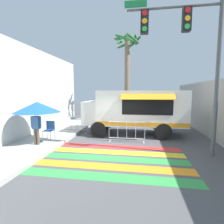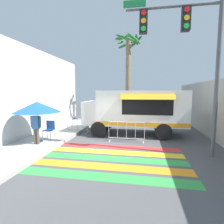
% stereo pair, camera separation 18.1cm
% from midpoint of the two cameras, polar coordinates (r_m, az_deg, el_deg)
% --- Properties ---
extents(ground_plane, '(60.00, 60.00, 0.00)m').
position_cam_midpoint_polar(ground_plane, '(8.20, -1.27, -12.09)').
color(ground_plane, '#4C4C4F').
extents(sidewalk_left, '(4.40, 16.00, 0.18)m').
position_cam_midpoint_polar(sidewalk_left, '(10.06, -28.59, -8.86)').
color(sidewalk_left, '#A8A59E').
rests_on(sidewalk_left, ground_plane).
extents(building_left_facade, '(0.25, 16.00, 5.18)m').
position_cam_midpoint_polar(building_left_facade, '(9.93, -30.67, 5.44)').
color(building_left_facade, silver).
rests_on(building_left_facade, ground_plane).
extents(concrete_wall_right, '(0.20, 16.00, 3.30)m').
position_cam_midpoint_polar(concrete_wall_right, '(11.41, 29.44, 0.79)').
color(concrete_wall_right, '#A39E93').
rests_on(concrete_wall_right, ground_plane).
extents(crosswalk_painted, '(6.40, 3.60, 0.01)m').
position_cam_midpoint_polar(crosswalk_painted, '(7.17, -2.93, -14.83)').
color(crosswalk_painted, green).
rests_on(crosswalk_painted, ground_plane).
extents(food_truck, '(6.08, 2.80, 2.71)m').
position_cam_midpoint_polar(food_truck, '(10.85, 6.54, 1.05)').
color(food_truck, white).
rests_on(food_truck, ground_plane).
extents(traffic_signal_pole, '(3.77, 0.29, 6.39)m').
position_cam_midpoint_polar(traffic_signal_pole, '(7.96, 22.95, 19.96)').
color(traffic_signal_pole, '#515456').
rests_on(traffic_signal_pole, ground_plane).
extents(patio_umbrella, '(2.19, 2.19, 1.98)m').
position_cam_midpoint_polar(patio_umbrella, '(9.17, -23.75, 1.43)').
color(patio_umbrella, black).
rests_on(patio_umbrella, sidewalk_left).
extents(folding_chair, '(0.47, 0.47, 0.96)m').
position_cam_midpoint_polar(folding_chair, '(9.64, -20.25, -5.03)').
color(folding_chair, '#4C4C51').
rests_on(folding_chair, sidewalk_left).
extents(vendor_person, '(0.53, 0.21, 1.58)m').
position_cam_midpoint_polar(vendor_person, '(8.88, -24.06, -4.13)').
color(vendor_person, brown).
rests_on(vendor_person, sidewalk_left).
extents(barricade_front, '(1.90, 0.44, 1.08)m').
position_cam_midpoint_polar(barricade_front, '(9.25, 4.24, -6.56)').
color(barricade_front, '#B7BABF').
rests_on(barricade_front, ground_plane).
extents(barricade_side, '(1.40, 0.44, 1.08)m').
position_cam_midpoint_polar(barricade_side, '(11.54, -11.80, -4.18)').
color(barricade_side, '#B7BABF').
rests_on(barricade_side, ground_plane).
extents(palm_tree, '(2.41, 2.36, 7.26)m').
position_cam_midpoint_polar(palm_tree, '(14.76, 4.60, 15.01)').
color(palm_tree, '#7A664C').
rests_on(palm_tree, ground_plane).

